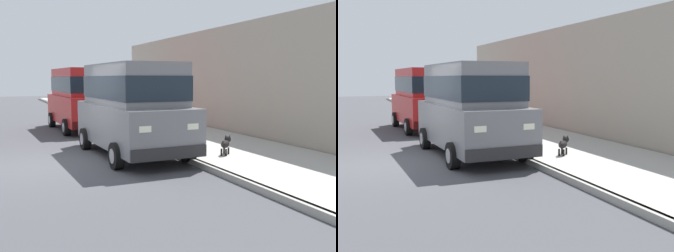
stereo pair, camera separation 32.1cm
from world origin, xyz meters
TOP-DOWN VIEW (x-y plane):
  - ground_plane at (0.00, 0.00)m, footprint 80.00×80.00m
  - curb at (3.20, 0.00)m, footprint 0.16×64.00m
  - sidewalk at (5.00, 0.00)m, footprint 3.60×64.00m
  - car_grey_van at (2.19, 0.40)m, footprint 2.23×4.95m
  - car_red_van at (2.09, 6.52)m, footprint 2.26×4.96m
  - dog_black at (4.23, -1.19)m, footprint 0.58×0.57m
  - fire_hydrant at (3.65, 2.03)m, footprint 0.34×0.24m
  - building_facade at (7.10, 4.00)m, footprint 0.50×20.00m

SIDE VIEW (x-z plane):
  - ground_plane at x=0.00m, z-range 0.00..0.00m
  - curb at x=3.20m, z-range 0.00..0.14m
  - sidewalk at x=5.00m, z-range 0.00..0.14m
  - dog_black at x=4.23m, z-range 0.18..0.67m
  - fire_hydrant at x=3.65m, z-range 0.11..0.84m
  - car_grey_van at x=2.19m, z-range 0.13..2.65m
  - car_red_van at x=2.09m, z-range 0.13..2.65m
  - building_facade at x=7.10m, z-range 0.00..4.10m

